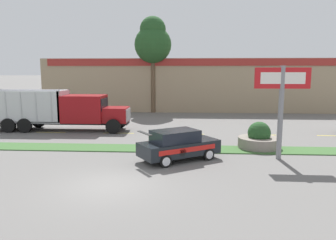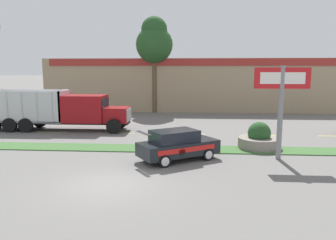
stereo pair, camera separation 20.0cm
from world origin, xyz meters
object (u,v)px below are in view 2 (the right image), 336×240
Objects in this scene: store_sign_post at (281,93)px; rally_car at (177,145)px; dump_truck_lead at (71,111)px; stone_planter at (259,139)px.

rally_car is at bearing -173.44° from store_sign_post.
dump_truck_lead is 2.44× the size of rally_car.
rally_car is 6.21m from store_sign_post.
rally_car is 5.80m from stone_planter.
store_sign_post is 3.91m from stone_planter.
dump_truck_lead reaches higher than stone_planter.
stone_planter is (-0.58, 2.39, -3.04)m from store_sign_post.
dump_truck_lead is 2.21× the size of store_sign_post.
store_sign_post is (5.52, 0.64, 2.77)m from rally_car.
stone_planter is (4.94, 3.03, -0.27)m from rally_car.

